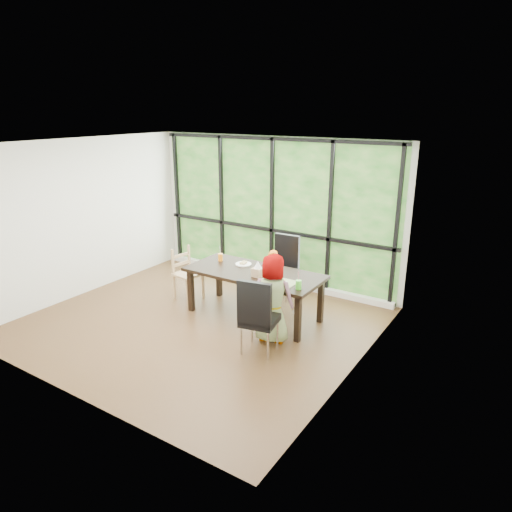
# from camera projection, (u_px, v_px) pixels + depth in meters

# --- Properties ---
(ground) EXTENTS (5.00, 5.00, 0.00)m
(ground) POSITION_uv_depth(u_px,v_px,m) (198.00, 323.00, 7.15)
(ground) COLOR black
(ground) RESTS_ON ground
(back_wall) EXTENTS (5.00, 0.00, 5.00)m
(back_wall) POSITION_uv_depth(u_px,v_px,m) (273.00, 211.00, 8.54)
(back_wall) COLOR silver
(back_wall) RESTS_ON ground
(foliage_backdrop) EXTENTS (4.80, 0.02, 2.65)m
(foliage_backdrop) POSITION_uv_depth(u_px,v_px,m) (273.00, 211.00, 8.53)
(foliage_backdrop) COLOR #154514
(foliage_backdrop) RESTS_ON back_wall
(window_mullions) EXTENTS (4.80, 0.06, 2.65)m
(window_mullions) POSITION_uv_depth(u_px,v_px,m) (272.00, 212.00, 8.49)
(window_mullions) COLOR black
(window_mullions) RESTS_ON back_wall
(window_sill) EXTENTS (4.80, 0.12, 0.10)m
(window_sill) POSITION_uv_depth(u_px,v_px,m) (270.00, 278.00, 8.86)
(window_sill) COLOR silver
(window_sill) RESTS_ON ground
(dining_table) EXTENTS (2.23, 1.15, 0.75)m
(dining_table) POSITION_uv_depth(u_px,v_px,m) (254.00, 294.00, 7.28)
(dining_table) COLOR black
(dining_table) RESTS_ON ground
(chair_window_leather) EXTENTS (0.48, 0.48, 1.08)m
(chair_window_leather) POSITION_uv_depth(u_px,v_px,m) (282.00, 267.00, 7.99)
(chair_window_leather) COLOR black
(chair_window_leather) RESTS_ON ground
(chair_interior_leather) EXTENTS (0.54, 0.54, 1.08)m
(chair_interior_leather) POSITION_uv_depth(u_px,v_px,m) (260.00, 315.00, 6.17)
(chair_interior_leather) COLOR black
(chair_interior_leather) RESTS_ON ground
(chair_end_beech) EXTENTS (0.46, 0.47, 0.90)m
(chair_end_beech) POSITION_uv_depth(u_px,v_px,m) (188.00, 274.00, 7.94)
(chair_end_beech) COLOR tan
(chair_end_beech) RESTS_ON ground
(child_toddler) EXTENTS (0.35, 0.23, 0.94)m
(child_toddler) POSITION_uv_depth(u_px,v_px,m) (273.00, 278.00, 7.71)
(child_toddler) COLOR orange
(child_toddler) RESTS_ON ground
(child_older) EXTENTS (0.70, 0.54, 1.28)m
(child_older) POSITION_uv_depth(u_px,v_px,m) (271.00, 298.00, 6.44)
(child_older) COLOR slate
(child_older) RESTS_ON ground
(placemat) EXTENTS (0.48, 0.35, 0.01)m
(placemat) POSITION_uv_depth(u_px,v_px,m) (279.00, 282.00, 6.73)
(placemat) COLOR tan
(placemat) RESTS_ON dining_table
(plate_far) EXTENTS (0.26, 0.26, 0.02)m
(plate_far) POSITION_uv_depth(u_px,v_px,m) (243.00, 264.00, 7.48)
(plate_far) COLOR white
(plate_far) RESTS_ON dining_table
(plate_near) EXTENTS (0.22, 0.22, 0.01)m
(plate_near) POSITION_uv_depth(u_px,v_px,m) (280.00, 282.00, 6.71)
(plate_near) COLOR white
(plate_near) RESTS_ON dining_table
(orange_cup) EXTENTS (0.08, 0.08, 0.12)m
(orange_cup) POSITION_uv_depth(u_px,v_px,m) (220.00, 257.00, 7.65)
(orange_cup) COLOR orange
(orange_cup) RESTS_ON dining_table
(green_cup) EXTENTS (0.08, 0.08, 0.13)m
(green_cup) POSITION_uv_depth(u_px,v_px,m) (298.00, 285.00, 6.46)
(green_cup) COLOR #52DB35
(green_cup) RESTS_ON dining_table
(tissue_box) EXTENTS (0.15, 0.15, 0.13)m
(tissue_box) POSITION_uv_depth(u_px,v_px,m) (258.00, 272.00, 6.95)
(tissue_box) COLOR tan
(tissue_box) RESTS_ON dining_table
(crepe_rolls_far) EXTENTS (0.10, 0.12, 0.04)m
(crepe_rolls_far) POSITION_uv_depth(u_px,v_px,m) (243.00, 263.00, 7.47)
(crepe_rolls_far) COLOR tan
(crepe_rolls_far) RESTS_ON plate_far
(crepe_rolls_near) EXTENTS (0.15, 0.12, 0.04)m
(crepe_rolls_near) POSITION_uv_depth(u_px,v_px,m) (280.00, 281.00, 6.70)
(crepe_rolls_near) COLOR tan
(crepe_rolls_near) RESTS_ON plate_near
(straw_white) EXTENTS (0.01, 0.04, 0.20)m
(straw_white) POSITION_uv_depth(u_px,v_px,m) (220.00, 251.00, 7.62)
(straw_white) COLOR white
(straw_white) RESTS_ON orange_cup
(straw_pink) EXTENTS (0.01, 0.04, 0.20)m
(straw_pink) POSITION_uv_depth(u_px,v_px,m) (299.00, 278.00, 6.42)
(straw_pink) COLOR pink
(straw_pink) RESTS_ON green_cup
(tissue) EXTENTS (0.12, 0.12, 0.11)m
(tissue) POSITION_uv_depth(u_px,v_px,m) (258.00, 265.00, 6.91)
(tissue) COLOR white
(tissue) RESTS_ON tissue_box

